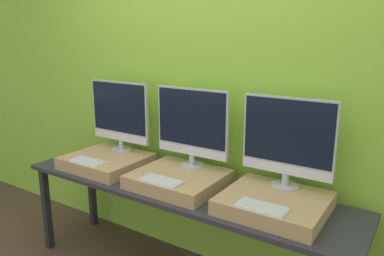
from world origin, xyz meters
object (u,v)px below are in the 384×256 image
monitor_center (192,125)px  keyboard_center (161,181)px  monitor_right (288,139)px  keyboard_right (262,207)px  keyboard_left (88,161)px  monitor_left (120,114)px

monitor_center → keyboard_center: size_ratio=2.07×
monitor_center → monitor_right: 0.67m
monitor_right → keyboard_right: (0.00, -0.35, -0.29)m
keyboard_left → keyboard_center: same height
keyboard_center → keyboard_right: bearing=0.0°
monitor_left → monitor_right: (1.35, 0.00, 0.00)m
keyboard_center → keyboard_left: bearing=180.0°
monitor_right → keyboard_left: bearing=-165.5°
keyboard_left → keyboard_center: (0.67, 0.00, 0.00)m
monitor_left → keyboard_center: monitor_left is taller
keyboard_left → monitor_right: size_ratio=0.48×
monitor_left → monitor_right: 1.35m
monitor_left → monitor_right: size_ratio=1.00×
keyboard_center → keyboard_right: size_ratio=1.00×
monitor_center → keyboard_right: size_ratio=2.07×
keyboard_left → keyboard_center: size_ratio=1.00×
monitor_left → keyboard_right: 1.42m
monitor_right → keyboard_right: size_ratio=2.07×
keyboard_center → monitor_left: bearing=152.7°
keyboard_left → monitor_center: 0.81m
monitor_center → keyboard_right: 0.81m
monitor_center → monitor_right: same height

